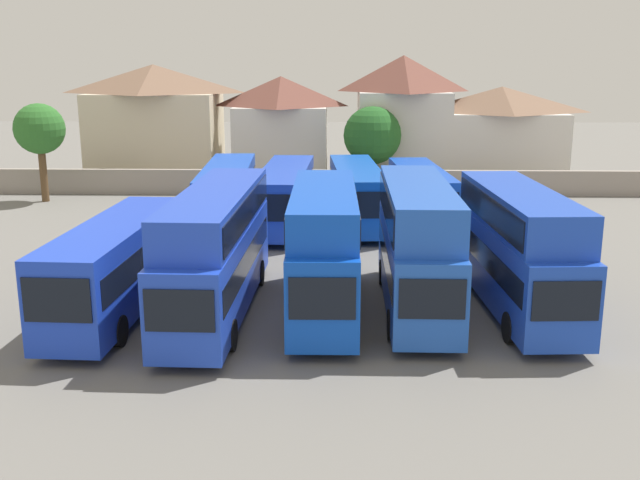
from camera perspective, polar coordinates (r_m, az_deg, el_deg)
The scene contains 17 objects.
ground at distance 46.11m, azimuth 0.45°, elevation 1.93°, with size 140.00×140.00×0.00m, color slate.
depot_boundary_wall at distance 53.04m, azimuth 0.58°, elevation 4.50°, with size 56.00×0.50×1.80m, color gray.
bus_1 at distance 29.04m, azimuth -15.47°, elevation -1.68°, with size 2.95×11.07×3.54m.
bus_2 at distance 28.11m, azimuth -8.02°, elevation -0.39°, with size 2.78×12.04×4.77m.
bus_3 at distance 27.84m, azimuth 0.30°, elevation -0.33°, with size 2.58×10.11×4.83m.
bus_4 at distance 28.49m, azimuth 7.53°, elevation -0.00°, with size 2.60×10.55×4.94m.
bus_5 at distance 29.00m, azimuth 15.18°, elevation -0.33°, with size 2.99×10.37×4.75m.
bus_6 at distance 43.27m, azimuth -7.19°, elevation 3.72°, with size 3.18×12.04×3.51m.
bus_7 at distance 42.71m, azimuth -2.72°, elevation 3.64°, with size 2.92×11.72×3.45m.
bus_8 at distance 43.17m, azimuth 2.86°, elevation 3.75°, with size 3.25×11.28×3.45m.
bus_9 at distance 43.10m, azimuth 7.82°, elevation 3.58°, with size 3.10×10.24×3.39m.
house_terrace_left at distance 61.16m, azimuth -12.64°, elevation 8.96°, with size 10.48×7.34×9.13m.
house_terrace_centre at distance 59.34m, azimuth -3.02°, elevation 8.69°, with size 7.61×6.61×8.22m.
house_terrace_right at distance 59.85m, azimuth 6.40°, elevation 9.46°, with size 7.38×8.21×9.83m.
house_terrace_far_right at distance 60.47m, azimuth 13.79°, elevation 8.04°, with size 10.01×6.58×7.45m.
tree_left_of_lot at distance 55.16m, azimuth 4.09°, elevation 8.08°, with size 4.30×4.30×6.17m.
tree_behind_wall at distance 53.47m, azimuth -20.94°, elevation 7.99°, with size 3.40×3.40×6.68m.
Camera 1 is at (0.73, -27.10, 9.57)m, focal length 41.23 mm.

